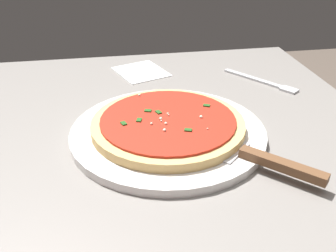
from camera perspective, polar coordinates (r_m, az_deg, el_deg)
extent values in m
cube|color=black|center=(1.26, 11.85, -6.94)|extent=(0.06, 0.06, 0.71)
cube|color=black|center=(1.21, -19.83, -9.89)|extent=(0.06, 0.06, 0.71)
cube|color=gray|center=(0.65, -0.50, -4.43)|extent=(0.94, 0.81, 0.03)
cylinder|color=white|center=(0.67, 0.00, -0.96)|extent=(0.33, 0.33, 0.01)
cylinder|color=#DBB26B|center=(0.66, 0.00, 0.17)|extent=(0.26, 0.26, 0.02)
cylinder|color=red|center=(0.66, 0.00, 0.93)|extent=(0.23, 0.23, 0.00)
sphere|color=#EFEACC|center=(0.64, -2.45, 0.35)|extent=(0.00, 0.00, 0.00)
sphere|color=#EFEACC|center=(0.62, -0.73, -0.70)|extent=(0.01, 0.01, 0.01)
sphere|color=#EFEACC|center=(0.67, 0.09, 1.62)|extent=(0.00, 0.00, 0.00)
sphere|color=#EFEACC|center=(0.67, -0.04, 1.81)|extent=(0.00, 0.00, 0.00)
sphere|color=#EFEACC|center=(0.65, -0.56, 0.79)|extent=(0.00, 0.00, 0.00)
sphere|color=#EFEACC|center=(0.65, -0.78, 1.09)|extent=(0.01, 0.01, 0.01)
sphere|color=#EFEACC|center=(0.74, -4.20, 4.52)|extent=(0.00, 0.00, 0.00)
sphere|color=#EFEACC|center=(0.66, 4.84, 1.32)|extent=(0.01, 0.01, 0.01)
sphere|color=#EFEACC|center=(0.63, 5.79, -0.39)|extent=(0.00, 0.00, 0.00)
sphere|color=#EFEACC|center=(0.64, -0.32, 0.38)|extent=(0.00, 0.00, 0.00)
cube|color=#23561E|center=(0.62, 2.96, -0.57)|extent=(0.01, 0.01, 0.00)
cube|color=#23561E|center=(0.68, -1.13, 2.07)|extent=(0.01, 0.01, 0.00)
cube|color=#23561E|center=(0.68, -2.95, 2.26)|extent=(0.01, 0.01, 0.00)
cube|color=#23561E|center=(0.65, -4.24, 0.89)|extent=(0.01, 0.01, 0.00)
cube|color=#23561E|center=(0.65, -6.49, 0.39)|extent=(0.01, 0.01, 0.00)
cube|color=#23561E|center=(0.70, 5.66, 3.01)|extent=(0.01, 0.01, 0.00)
cube|color=silver|center=(0.63, 6.86, -2.73)|extent=(0.11, 0.11, 0.00)
cube|color=brown|center=(0.59, 16.29, -5.49)|extent=(0.11, 0.10, 0.01)
cube|color=white|center=(0.95, -4.08, 7.90)|extent=(0.15, 0.14, 0.00)
cube|color=silver|center=(0.92, 12.19, 6.82)|extent=(0.13, 0.10, 0.00)
cube|color=silver|center=(0.88, 17.23, 5.07)|extent=(0.04, 0.04, 0.00)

